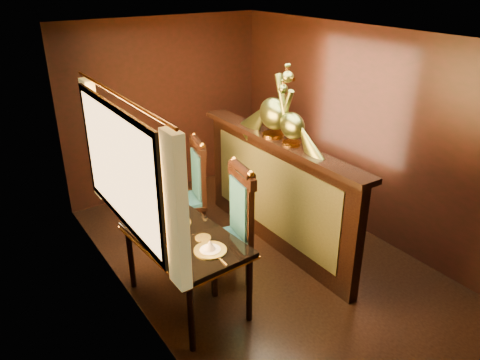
{
  "coord_description": "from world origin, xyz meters",
  "views": [
    {
      "loc": [
        -2.72,
        -3.51,
        3.09
      ],
      "look_at": [
        -0.15,
        0.34,
        0.97
      ],
      "focal_mm": 35.0,
      "sensor_mm": 36.0,
      "label": 1
    }
  ],
  "objects_px": {
    "chair_left": "(235,222)",
    "chair_right": "(193,186)",
    "dining_table": "(185,243)",
    "peacock_left": "(293,114)",
    "peacock_right": "(274,100)"
  },
  "relations": [
    {
      "from": "dining_table",
      "to": "chair_left",
      "type": "height_order",
      "value": "chair_left"
    },
    {
      "from": "dining_table",
      "to": "chair_right",
      "type": "height_order",
      "value": "chair_right"
    },
    {
      "from": "chair_left",
      "to": "peacock_left",
      "type": "distance_m",
      "value": 1.26
    },
    {
      "from": "chair_left",
      "to": "peacock_right",
      "type": "bearing_deg",
      "value": 35.13
    },
    {
      "from": "chair_right",
      "to": "chair_left",
      "type": "bearing_deg",
      "value": -81.67
    },
    {
      "from": "dining_table",
      "to": "peacock_right",
      "type": "xyz_separation_m",
      "value": [
        1.38,
        0.46,
        1.09
      ]
    },
    {
      "from": "peacock_left",
      "to": "peacock_right",
      "type": "bearing_deg",
      "value": 90.0
    },
    {
      "from": "chair_left",
      "to": "peacock_left",
      "type": "relative_size",
      "value": 1.97
    },
    {
      "from": "chair_left",
      "to": "dining_table",
      "type": "bearing_deg",
      "value": -164.09
    },
    {
      "from": "chair_right",
      "to": "dining_table",
      "type": "bearing_deg",
      "value": -108.16
    },
    {
      "from": "chair_left",
      "to": "chair_right",
      "type": "bearing_deg",
      "value": 93.34
    },
    {
      "from": "dining_table",
      "to": "chair_right",
      "type": "xyz_separation_m",
      "value": [
        0.71,
        1.15,
        -0.03
      ]
    },
    {
      "from": "dining_table",
      "to": "peacock_left",
      "type": "relative_size",
      "value": 1.98
    },
    {
      "from": "chair_right",
      "to": "peacock_right",
      "type": "bearing_deg",
      "value": -32.56
    },
    {
      "from": "dining_table",
      "to": "peacock_right",
      "type": "distance_m",
      "value": 1.82
    }
  ]
}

